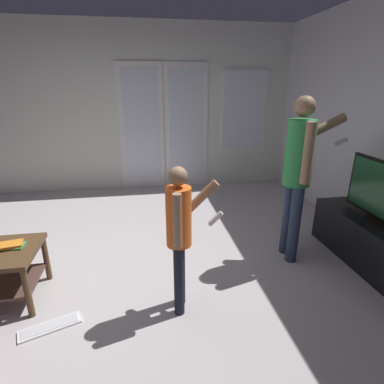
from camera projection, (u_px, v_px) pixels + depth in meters
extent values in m
cube|color=#B5ADAE|center=(111.00, 279.00, 2.89)|extent=(5.98, 5.58, 0.02)
cube|color=silver|center=(118.00, 110.00, 5.00)|extent=(5.98, 0.06, 2.70)
cube|color=white|center=(142.00, 129.00, 5.12)|extent=(0.75, 0.02, 2.12)
cube|color=silver|center=(142.00, 126.00, 5.09)|extent=(0.59, 0.01, 1.82)
cube|color=white|center=(186.00, 128.00, 5.24)|extent=(0.75, 0.02, 2.12)
cube|color=silver|center=(186.00, 125.00, 5.21)|extent=(0.59, 0.01, 1.82)
cube|color=white|center=(244.00, 111.00, 5.30)|extent=(0.83, 0.02, 1.38)
cube|color=silver|center=(245.00, 111.00, 5.29)|extent=(0.77, 0.01, 1.32)
cylinder|color=#523821|center=(28.00, 293.00, 2.34)|extent=(0.05, 0.05, 0.43)
cylinder|color=#523821|center=(46.00, 259.00, 2.80)|extent=(0.05, 0.05, 0.43)
cube|color=black|center=(377.00, 247.00, 2.97)|extent=(0.46, 1.53, 0.47)
cube|color=black|center=(383.00, 223.00, 2.89)|extent=(0.08, 0.37, 0.04)
cylinder|color=#2B3650|center=(294.00, 225.00, 3.04)|extent=(0.11, 0.11, 0.81)
cylinder|color=#2B3650|center=(288.00, 218.00, 3.21)|extent=(0.11, 0.11, 0.81)
cylinder|color=green|center=(299.00, 153.00, 2.88)|extent=(0.26, 0.26, 0.63)
sphere|color=#947352|center=(305.00, 106.00, 2.74)|extent=(0.19, 0.19, 0.19)
cylinder|color=#947352|center=(308.00, 154.00, 2.70)|extent=(0.09, 0.09, 0.56)
cylinder|color=#947352|center=(318.00, 130.00, 3.01)|extent=(0.55, 0.13, 0.33)
cube|color=white|center=(340.00, 142.00, 3.07)|extent=(0.14, 0.05, 0.09)
cylinder|color=black|center=(179.00, 282.00, 2.35)|extent=(0.08, 0.08, 0.59)
cylinder|color=black|center=(180.00, 272.00, 2.47)|extent=(0.08, 0.08, 0.59)
cylinder|color=orange|center=(179.00, 217.00, 2.23)|extent=(0.19, 0.19, 0.46)
sphere|color=#9E7556|center=(178.00, 176.00, 2.13)|extent=(0.14, 0.14, 0.14)
cylinder|color=#9E7556|center=(177.00, 221.00, 2.10)|extent=(0.07, 0.07, 0.41)
cylinder|color=#9E7556|center=(198.00, 201.00, 2.32)|extent=(0.34, 0.13, 0.34)
cube|color=white|center=(216.00, 218.00, 2.37)|extent=(0.12, 0.06, 0.12)
cube|color=white|center=(50.00, 327.00, 2.29)|extent=(0.46, 0.28, 0.02)
cube|color=silver|center=(50.00, 326.00, 2.29)|extent=(0.41, 0.23, 0.00)
cube|color=#3E9250|center=(11.00, 246.00, 2.50)|extent=(0.21, 0.13, 0.02)
cube|color=orange|center=(10.00, 245.00, 2.49)|extent=(0.21, 0.17, 0.02)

